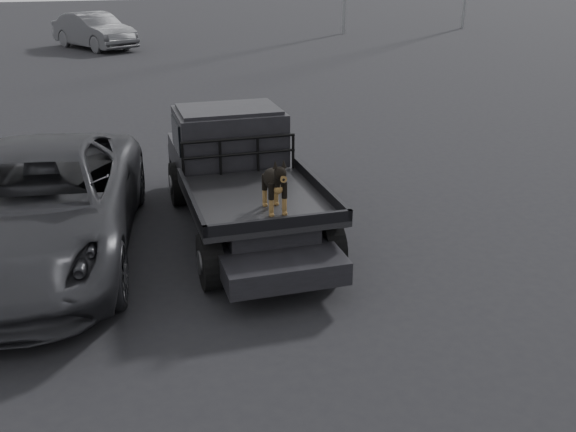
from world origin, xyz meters
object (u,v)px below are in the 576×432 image
object	(u,v)px
parked_suv	(38,206)
dog	(274,184)
flatbed_ute	(243,204)
distant_car_a	(94,31)

from	to	relation	value
parked_suv	dog	bearing A→B (deg)	-16.34
flatbed_ute	parked_suv	distance (m)	3.03
flatbed_ute	dog	xyz separation A→B (m)	(0.10, -1.49, 0.83)
parked_suv	distant_car_a	world-z (taller)	distant_car_a
flatbed_ute	parked_suv	xyz separation A→B (m)	(-3.01, -0.09, 0.34)
dog	parked_suv	size ratio (longest dim) A/B	0.13
flatbed_ute	distant_car_a	xyz separation A→B (m)	(-1.93, 22.89, 0.35)
distant_car_a	flatbed_ute	bearing A→B (deg)	-114.36
dog	distant_car_a	size ratio (longest dim) A/B	0.15
flatbed_ute	dog	distance (m)	1.71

